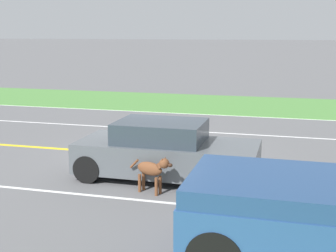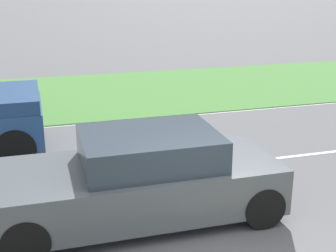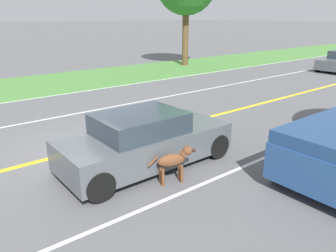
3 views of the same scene
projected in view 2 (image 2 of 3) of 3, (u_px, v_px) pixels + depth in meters
name	position (u px, v px, depth m)	size (l,w,h in m)	color
lane_edge_line_right	(126.00, 120.00, 12.25)	(0.14, 160.00, 0.01)	white
lane_dash_same_dir	(161.00, 172.00, 9.05)	(0.10, 160.00, 0.01)	white
grass_verge_right	(108.00, 93.00, 14.99)	(6.00, 160.00, 0.03)	#4C843D
ego_car	(142.00, 179.00, 7.19)	(1.83, 4.26, 1.38)	#51565B
dog	(126.00, 159.00, 8.26)	(0.46, 1.08, 0.85)	brown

